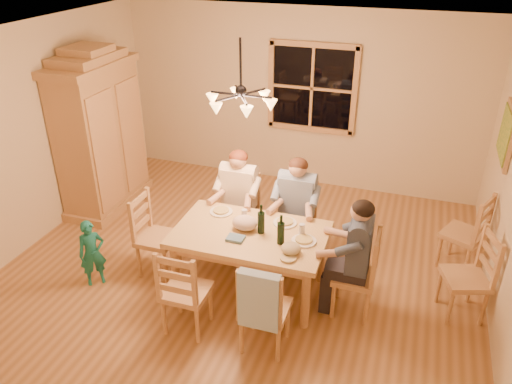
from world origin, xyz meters
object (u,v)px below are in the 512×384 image
(adult_plaid_man, at_px, (297,197))
(child, at_px, (92,253))
(armoire, at_px, (101,137))
(chair_near_right, at_px, (265,321))
(chandelier, at_px, (241,100))
(chair_end_left, at_px, (159,249))
(wine_bottle_b, at_px, (281,230))
(dining_table, at_px, (250,240))
(chair_end_right, at_px, (353,287))
(chair_near_left, at_px, (187,303))
(adult_slate_man, at_px, (358,244))
(chair_spare_back, at_px, (460,245))
(chair_spare_front, at_px, (462,290))
(chair_far_right, at_px, (295,236))
(chair_far_left, at_px, (239,226))
(wine_bottle_a, at_px, (261,219))
(adult_woman, at_px, (238,188))

(adult_plaid_man, bearing_deg, child, 30.45)
(armoire, relative_size, chair_near_right, 2.32)
(chandelier, height_order, armoire, chandelier)
(chair_end_left, xyz_separation_m, wine_bottle_b, (1.50, -0.08, 0.62))
(dining_table, height_order, chair_end_right, chair_end_right)
(chair_near_left, distance_m, adult_slate_man, 1.81)
(adult_plaid_man, height_order, chair_spare_back, adult_plaid_man)
(armoire, height_order, chair_end_right, armoire)
(armoire, relative_size, chair_end_left, 2.32)
(adult_plaid_man, bearing_deg, chair_spare_front, 166.15)
(chair_far_right, bearing_deg, chair_spare_back, -167.66)
(chandelier, relative_size, chair_far_left, 0.78)
(chair_far_left, distance_m, chair_end_left, 1.06)
(chair_near_left, height_order, chair_end_left, same)
(chair_near_left, relative_size, chair_near_right, 1.00)
(chandelier, bearing_deg, chair_end_left, -155.68)
(chair_near_left, bearing_deg, chair_near_right, -0.00)
(child, bearing_deg, chair_far_right, -11.48)
(dining_table, xyz_separation_m, adult_slate_man, (1.13, 0.01, 0.19))
(adult_plaid_man, bearing_deg, adult_slate_man, 136.64)
(chair_end_left, xyz_separation_m, child, (-0.59, -0.44, 0.10))
(child, xyz_separation_m, chair_spare_front, (3.95, 0.79, -0.10))
(chair_far_left, relative_size, adult_plaid_man, 1.13)
(adult_slate_man, relative_size, chair_spare_back, 0.88)
(dining_table, height_order, adult_slate_man, adult_slate_man)
(chair_near_left, bearing_deg, chandelier, 81.05)
(chair_near_left, relative_size, adult_slate_man, 1.13)
(chair_near_right, relative_size, chair_end_left, 1.00)
(dining_table, bearing_deg, chair_near_left, -117.15)
(chair_far_left, bearing_deg, chair_spare_front, 169.88)
(chair_near_right, bearing_deg, wine_bottle_a, 110.21)
(dining_table, bearing_deg, chair_far_left, 118.64)
(dining_table, bearing_deg, chair_spare_front, 8.46)
(adult_plaid_man, relative_size, adult_slate_man, 1.00)
(chair_near_left, bearing_deg, chair_spare_front, 22.17)
(wine_bottle_a, xyz_separation_m, wine_bottle_b, (0.26, -0.13, 0.00))
(wine_bottle_a, bearing_deg, adult_woman, 125.94)
(chair_near_left, bearing_deg, adult_slate_man, 26.57)
(chair_far_right, xyz_separation_m, chair_end_left, (-1.44, -0.79, 0.00))
(chair_far_right, bearing_deg, chair_far_left, -0.00)
(adult_woman, relative_size, chair_spare_front, 0.88)
(chair_near_left, xyz_separation_m, adult_woman, (-0.02, 1.54, 0.54))
(chair_end_left, relative_size, wine_bottle_b, 3.00)
(chair_near_left, height_order, wine_bottle_b, wine_bottle_b)
(chandelier, height_order, chair_far_right, chandelier)
(chair_end_right, distance_m, adult_slate_man, 0.54)
(armoire, bearing_deg, chair_spare_back, -0.17)
(chair_far_left, relative_size, wine_bottle_a, 3.00)
(chair_near_right, relative_size, wine_bottle_a, 3.00)
(armoire, relative_size, wine_bottle_b, 6.97)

